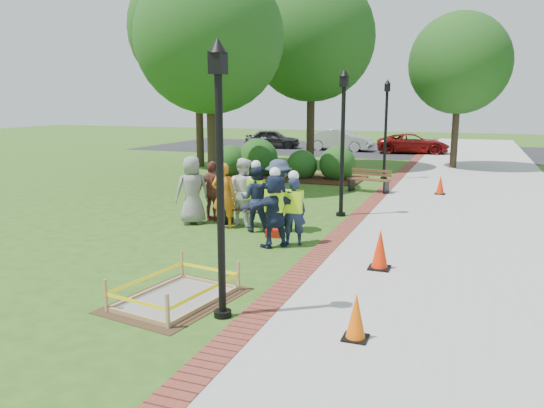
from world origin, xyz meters
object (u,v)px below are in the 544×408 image
at_px(wet_concrete_pad, 176,287).
at_px(lamp_near, 220,161).
at_px(cone_front, 356,318).
at_px(hivis_worker_a, 275,208).
at_px(bench_near, 248,217).
at_px(hivis_worker_c, 256,196).
at_px(hivis_worker_b, 293,208).

relative_size(wet_concrete_pad, lamp_near, 0.60).
relative_size(wet_concrete_pad, cone_front, 3.61).
height_order(wet_concrete_pad, hivis_worker_a, hivis_worker_a).
xyz_separation_m(bench_near, hivis_worker_c, (0.43, -0.46, 0.67)).
relative_size(wet_concrete_pad, hivis_worker_c, 1.36).
distance_m(wet_concrete_pad, hivis_worker_c, 5.11).
xyz_separation_m(bench_near, hivis_worker_a, (1.41, -1.68, 0.68)).
bearing_deg(cone_front, hivis_worker_a, 123.53).
bearing_deg(cone_front, hivis_worker_c, 124.72).
distance_m(bench_near, hivis_worker_b, 2.30).
bearing_deg(hivis_worker_b, cone_front, -61.61).
relative_size(lamp_near, hivis_worker_b, 2.40).
bearing_deg(hivis_worker_a, bench_near, 129.96).
bearing_deg(lamp_near, hivis_worker_c, 106.92).
xyz_separation_m(wet_concrete_pad, hivis_worker_c, (-0.58, 5.02, 0.69)).
bearing_deg(hivis_worker_b, hivis_worker_a, -136.79).
distance_m(cone_front, hivis_worker_a, 5.11).
distance_m(hivis_worker_b, hivis_worker_c, 1.60).
distance_m(bench_near, hivis_worker_c, 0.92).
xyz_separation_m(hivis_worker_a, hivis_worker_c, (-0.98, 1.22, -0.00)).
relative_size(cone_front, hivis_worker_c, 0.38).
height_order(bench_near, hivis_worker_c, hivis_worker_c).
bearing_deg(hivis_worker_b, bench_near, 142.19).
relative_size(bench_near, hivis_worker_a, 0.82).
bearing_deg(hivis_worker_c, wet_concrete_pad, -83.38).
xyz_separation_m(bench_near, lamp_near, (2.06, -5.82, 2.23)).
distance_m(wet_concrete_pad, cone_front, 3.22).
bearing_deg(hivis_worker_a, wet_concrete_pad, -95.89).
bearing_deg(wet_concrete_pad, bench_near, 100.50).
relative_size(hivis_worker_a, hivis_worker_b, 1.06).
height_order(wet_concrete_pad, bench_near, bench_near).
bearing_deg(hivis_worker_a, hivis_worker_c, 128.57).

